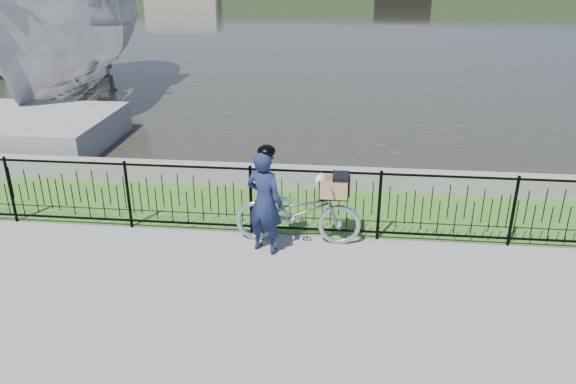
# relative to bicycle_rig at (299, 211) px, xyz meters

# --- Properties ---
(ground) EXTENTS (120.00, 120.00, 0.00)m
(ground) POSITION_rel_bicycle_rig_xyz_m (0.23, -1.40, -0.52)
(ground) COLOR gray
(ground) RESTS_ON ground
(grass_strip) EXTENTS (60.00, 2.00, 0.01)m
(grass_strip) POSITION_rel_bicycle_rig_xyz_m (0.23, 1.20, -0.52)
(grass_strip) COLOR #376920
(grass_strip) RESTS_ON ground
(water) EXTENTS (120.00, 120.00, 0.00)m
(water) POSITION_rel_bicycle_rig_xyz_m (0.23, 31.60, -0.52)
(water) COLOR #28271F
(water) RESTS_ON ground
(quay_wall) EXTENTS (60.00, 0.30, 0.40)m
(quay_wall) POSITION_rel_bicycle_rig_xyz_m (0.23, 2.20, -0.32)
(quay_wall) COLOR gray
(quay_wall) RESTS_ON ground
(fence) EXTENTS (14.00, 0.06, 1.15)m
(fence) POSITION_rel_bicycle_rig_xyz_m (0.23, 0.20, 0.06)
(fence) COLOR black
(fence) RESTS_ON ground
(bicycle_rig) EXTENTS (1.93, 0.67, 1.17)m
(bicycle_rig) POSITION_rel_bicycle_rig_xyz_m (0.00, 0.00, 0.00)
(bicycle_rig) COLOR #B3B9C0
(bicycle_rig) RESTS_ON ground
(cyclist) EXTENTS (0.69, 0.58, 1.67)m
(cyclist) POSITION_rel_bicycle_rig_xyz_m (-0.47, -0.34, 0.31)
(cyclist) COLOR #161E3D
(cyclist) RESTS_ON ground
(boat_near) EXTENTS (4.87, 10.28, 5.63)m
(boat_near) POSITION_rel_bicycle_rig_xyz_m (-7.69, 8.57, 1.51)
(boat_near) COLOR #BCBCBC
(boat_near) RESTS_ON water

